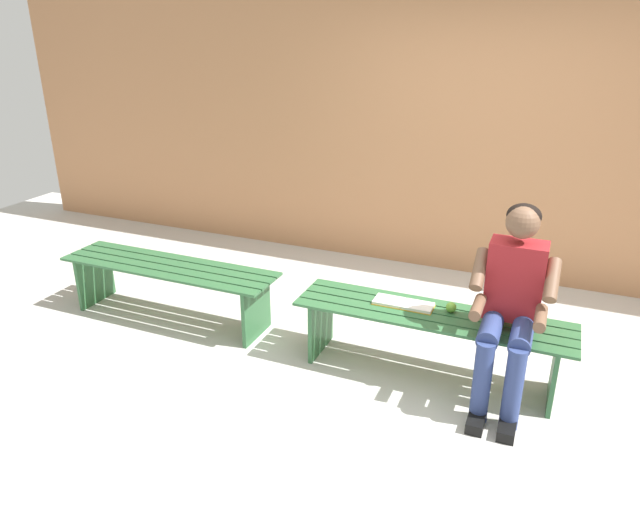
{
  "coord_description": "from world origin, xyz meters",
  "views": [
    {
      "loc": [
        -0.65,
        3.46,
        2.27
      ],
      "look_at": [
        0.75,
        0.15,
        0.82
      ],
      "focal_mm": 32.51,
      "sensor_mm": 36.0,
      "label": 1
    }
  ],
  "objects_px": {
    "bench_far": "(169,278)",
    "bench_near": "(430,328)",
    "book_open": "(403,304)",
    "apple": "(451,307)",
    "person_seated": "(511,301)"
  },
  "relations": [
    {
      "from": "bench_far",
      "to": "bench_near",
      "type": "bearing_deg",
      "value": 180.0
    },
    {
      "from": "bench_near",
      "to": "book_open",
      "type": "bearing_deg",
      "value": -11.15
    },
    {
      "from": "apple",
      "to": "book_open",
      "type": "distance_m",
      "value": 0.32
    },
    {
      "from": "bench_near",
      "to": "book_open",
      "type": "relative_size",
      "value": 4.47
    },
    {
      "from": "bench_far",
      "to": "apple",
      "type": "height_order",
      "value": "apple"
    },
    {
      "from": "bench_far",
      "to": "book_open",
      "type": "bearing_deg",
      "value": -178.79
    },
    {
      "from": "apple",
      "to": "book_open",
      "type": "relative_size",
      "value": 0.17
    },
    {
      "from": "person_seated",
      "to": "bench_far",
      "type": "bearing_deg",
      "value": -2.23
    },
    {
      "from": "apple",
      "to": "book_open",
      "type": "xyz_separation_m",
      "value": [
        0.32,
        0.02,
        -0.03
      ]
    },
    {
      "from": "bench_far",
      "to": "book_open",
      "type": "height_order",
      "value": "book_open"
    },
    {
      "from": "bench_far",
      "to": "apple",
      "type": "relative_size",
      "value": 25.97
    },
    {
      "from": "book_open",
      "to": "bench_far",
      "type": "bearing_deg",
      "value": 1.45
    },
    {
      "from": "bench_near",
      "to": "person_seated",
      "type": "relative_size",
      "value": 1.44
    },
    {
      "from": "bench_near",
      "to": "bench_far",
      "type": "height_order",
      "value": "same"
    },
    {
      "from": "apple",
      "to": "bench_near",
      "type": "bearing_deg",
      "value": 29.21
    }
  ]
}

